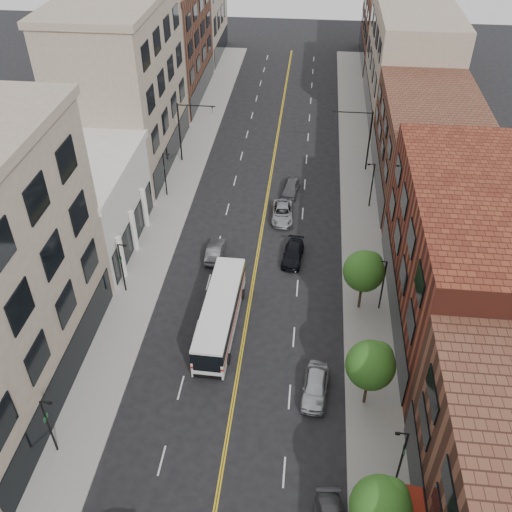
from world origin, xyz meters
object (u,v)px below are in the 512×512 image
(car_lane_a, at_px, (293,254))
(car_lane_b, at_px, (282,213))
(car_parked_far, at_px, (315,386))
(city_bus, at_px, (220,312))
(car_lane_c, at_px, (291,187))
(car_lane_behind, at_px, (215,251))

(car_lane_a, relative_size, car_lane_b, 0.91)
(car_parked_far, bearing_deg, car_lane_b, 105.05)
(city_bus, xyz_separation_m, car_lane_c, (4.52, 21.54, -0.98))
(city_bus, xyz_separation_m, car_parked_far, (7.80, -5.94, -0.92))
(car_lane_behind, relative_size, car_lane_c, 0.97)
(car_parked_far, distance_m, car_lane_c, 27.67)
(car_lane_b, bearing_deg, car_lane_a, -81.04)
(car_parked_far, relative_size, car_lane_a, 1.02)
(car_lane_behind, height_order, car_lane_a, car_lane_behind)
(city_bus, bearing_deg, car_lane_b, 78.00)
(car_parked_far, xyz_separation_m, car_lane_b, (-3.89, 22.39, -0.10))
(car_lane_behind, bearing_deg, car_parked_far, 123.47)
(city_bus, height_order, car_lane_behind, city_bus)
(car_lane_a, height_order, car_lane_b, car_lane_b)
(car_lane_behind, xyz_separation_m, car_lane_c, (6.48, 12.22, 0.04))
(car_lane_behind, xyz_separation_m, car_lane_b, (5.88, 7.13, 0.00))
(car_parked_far, distance_m, car_lane_behind, 18.12)
(city_bus, relative_size, car_lane_c, 2.73)
(car_lane_behind, bearing_deg, car_lane_c, -117.10)
(car_lane_c, bearing_deg, city_bus, -94.63)
(car_lane_behind, height_order, car_lane_b, car_lane_b)
(car_lane_c, bearing_deg, car_parked_far, -75.96)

